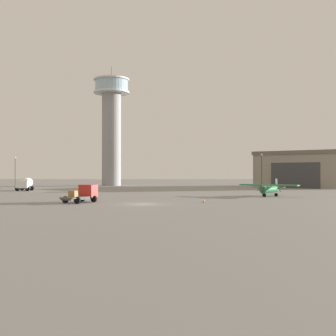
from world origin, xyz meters
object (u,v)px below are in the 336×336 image
truck_fuel_tanker_white (25,184)px  light_post_east (262,168)px  control_tower (111,122)px  traffic_cone_near_left (204,201)px  truck_flatbed_red (83,194)px  light_post_west (15,170)px  airplane_green (270,188)px  car_yellow (87,189)px

truck_fuel_tanker_white → light_post_east: (58.55, 9.89, 3.77)m
control_tower → light_post_east: control_tower is taller
light_post_east → traffic_cone_near_left: bearing=-112.3°
truck_flatbed_red → traffic_cone_near_left: truck_flatbed_red is taller
control_tower → truck_flatbed_red: bearing=-86.1°
light_post_west → light_post_east: (64.39, -0.05, 0.43)m
control_tower → airplane_green: control_tower is taller
truck_fuel_tanker_white → traffic_cone_near_left: truck_fuel_tanker_white is taller
truck_flatbed_red → light_post_east: light_post_east is taller
airplane_green → truck_flatbed_red: 34.16m
control_tower → light_post_east: 52.24m
truck_flatbed_red → traffic_cone_near_left: (17.51, -0.67, -0.93)m
traffic_cone_near_left → truck_fuel_tanker_white: bearing=134.8°
car_yellow → airplane_green: bearing=1.1°
car_yellow → light_post_east: bearing=47.3°
airplane_green → car_yellow: 40.37m
truck_flatbed_red → light_post_east: size_ratio=0.67×
truck_flatbed_red → light_post_west: bearing=57.8°
truck_fuel_tanker_white → traffic_cone_near_left: 54.70m
airplane_green → truck_flatbed_red: bearing=-30.6°
control_tower → light_post_west: 37.43m
airplane_green → truck_flatbed_red: (-30.95, -14.47, -0.25)m
control_tower → car_yellow: (-0.29, -42.05, -19.90)m
car_yellow → traffic_cone_near_left: car_yellow is taller
truck_fuel_tanker_white → light_post_east: 59.50m
light_post_east → truck_flatbed_red: bearing=-128.0°
control_tower → truck_flatbed_red: control_tower is taller
airplane_green → light_post_west: light_post_west is taller
airplane_green → traffic_cone_near_left: 20.27m
truck_fuel_tanker_white → control_tower: bearing=153.5°
truck_fuel_tanker_white → light_post_west: 12.00m
airplane_green → traffic_cone_near_left: bearing=-7.3°
light_post_west → traffic_cone_near_left: size_ratio=13.59×
control_tower → truck_fuel_tanker_white: control_tower is taller
truck_flatbed_red → control_tower: bearing=32.5°
airplane_green → light_post_east: bearing=-156.8°
car_yellow → light_post_east: light_post_east is taller
airplane_green → light_post_west: 66.96m
truck_flatbed_red → light_post_east: 61.07m
truck_flatbed_red → truck_fuel_tanker_white: 43.54m
control_tower → traffic_cone_near_left: 80.75m
control_tower → truck_flatbed_red: size_ratio=6.32×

